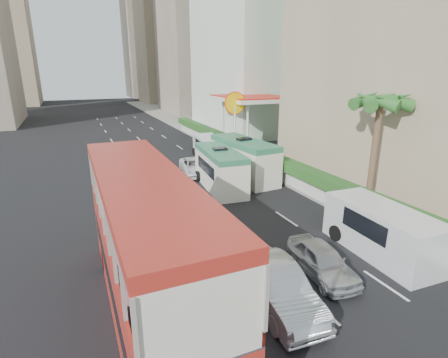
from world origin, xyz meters
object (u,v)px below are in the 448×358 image
palm_tree (374,157)px  minibus_near (220,169)px  van_asset (195,174)px  double_decker_bus (146,249)px  panel_van_near (382,231)px  minibus_far (244,159)px  panel_van_far (209,148)px  car_silver_lane_a (275,305)px  shell_station (251,122)px  car_silver_lane_b (321,274)px

palm_tree → minibus_near: bearing=129.8°
van_asset → double_decker_bus: bearing=-106.3°
double_decker_bus → panel_van_near: bearing=0.1°
minibus_far → van_asset: bearing=134.0°
double_decker_bus → minibus_far: size_ratio=1.61×
panel_van_far → car_silver_lane_a: bearing=-98.4°
minibus_near → van_asset: bearing=102.2°
minibus_near → panel_van_far: bearing=79.4°
minibus_near → panel_van_near: 11.95m
minibus_near → shell_station: 14.32m
minibus_far → palm_tree: palm_tree is taller
minibus_near → palm_tree: palm_tree is taller
van_asset → panel_van_near: size_ratio=0.80×
double_decker_bus → palm_tree: 14.39m
double_decker_bus → shell_station: 28.02m
double_decker_bus → panel_van_near: double_decker_bus is taller
car_silver_lane_b → panel_van_far: size_ratio=0.77×
van_asset → palm_tree: palm_tree is taller
minibus_far → shell_station: 11.72m
car_silver_lane_a → panel_van_far: size_ratio=0.95×
van_asset → palm_tree: 13.91m
van_asset → panel_van_far: size_ratio=0.89×
car_silver_lane_b → panel_van_far: panel_van_far is taller
panel_van_near → panel_van_far: size_ratio=1.11×
car_silver_lane_b → minibus_near: bearing=92.9°
van_asset → minibus_near: (0.49, -4.09, 1.39)m
double_decker_bus → panel_van_near: (10.59, 0.03, -1.43)m
car_silver_lane_a → panel_van_near: 6.61m
minibus_far → car_silver_lane_a: bearing=-117.0°
car_silver_lane_a → car_silver_lane_b: (2.76, 0.92, 0.00)m
van_asset → palm_tree: bearing=-51.9°
double_decker_bus → minibus_near: 13.83m
car_silver_lane_a → van_asset: car_silver_lane_a is taller
car_silver_lane_b → minibus_near: 12.01m
palm_tree → panel_van_far: bearing=103.1°
minibus_near → palm_tree: 10.05m
minibus_near → double_decker_bus: bearing=-117.5°
double_decker_bus → minibus_near: double_decker_bus is taller
car_silver_lane_b → minibus_far: (3.10, 13.32, 1.51)m
minibus_far → shell_station: shell_station is taller
minibus_far → panel_van_near: size_ratio=1.23×
minibus_near → car_silver_lane_a: bearing=-99.0°
panel_van_near → panel_van_far: 20.27m
double_decker_bus → car_silver_lane_a: 5.07m
car_silver_lane_a → palm_tree: 11.47m
panel_van_near → palm_tree: 5.60m
palm_tree → car_silver_lane_b: bearing=-147.5°
minibus_far → palm_tree: (3.73, -8.97, 1.87)m
double_decker_bus → panel_van_near: size_ratio=1.99×
double_decker_bus → car_silver_lane_a: (4.20, -1.28, -2.53)m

